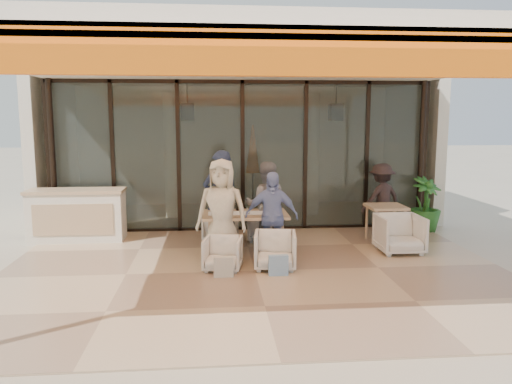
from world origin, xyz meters
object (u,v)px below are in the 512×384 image
Objects in this scene: dining_table at (245,216)px; diner_grey at (266,205)px; standing_woman at (381,198)px; diner_cream at (222,211)px; potted_palm at (425,204)px; side_table at (386,211)px; diner_navy at (221,200)px; side_chair at (400,232)px; chair_near_left at (223,252)px; diner_periwinkle at (272,216)px; chair_near_right at (275,249)px; chair_far_right at (263,225)px; host_counter at (77,215)px; chair_far_left at (221,227)px.

dining_table is 0.93× the size of diner_grey.
diner_cream is at bearing 6.99° from standing_woman.
side_table is at bearing -142.33° from potted_palm.
side_chair is (3.18, -0.66, -0.53)m from diner_navy.
diner_periwinkle reaches higher than chair_near_left.
standing_woman is at bearing 41.54° from diner_periwinkle.
diner_navy reaches higher than dining_table.
diner_periwinkle is 1.97× the size of side_chair.
chair_near_right is at bearing -84.32° from diner_periwinkle.
standing_woman is at bearing -167.07° from chair_far_right.
diner_grey reaches higher than host_counter.
diner_periwinkle reaches higher than dining_table.
diner_cream is (0.00, 0.50, 0.58)m from chair_near_left.
chair_far_right reaches higher than chair_far_left.
diner_periwinkle is at bearing 95.08° from diner_grey.
dining_table reaches higher than chair_far_right.
standing_woman is (2.55, 0.44, 0.42)m from chair_far_right.
diner_cream is at bearing -132.26° from dining_table.
chair_far_left is 0.99× the size of chair_near_left.
chair_far_right is 2.08m from chair_near_left.
diner_grey reaches higher than chair_far_left.
diner_navy is 1.24× the size of standing_woman.
chair_far_right is 0.86× the size of side_table.
diner_navy is at bearing 33.87° from chair_far_right.
diner_navy reaches higher than side_table.
chair_far_right is 1.90m from chair_near_right.
side_table is (3.18, 0.99, -0.24)m from diner_cream.
diner_periwinkle is at bearing 97.27° from chair_near_right.
side_chair is at bearing -90.00° from side_table.
side_table is (2.77, 0.53, -0.05)m from dining_table.
potted_palm is at bearing 37.67° from side_table.
chair_far_right is 1.72m from diner_cream.
chair_near_left is at bearing 69.25° from chair_far_right.
chair_far_right is at bearing -84.92° from diner_grey.
chair_near_left is 0.34× the size of diner_cream.
diner_cream reaches higher than dining_table.
potted_palm reaches higher than chair_far_left.
side_chair is (0.00, -0.75, -0.25)m from side_table.
side_chair is at bearing 17.61° from diner_cream.
diner_grey is 2.47m from side_chair.
host_counter is 3.44m from dining_table.
side_table is 0.50× the size of standing_woman.
dining_table is 1.10m from chair_near_right.
side_table is at bearing 164.32° from diner_navy.
diner_periwinkle is 2.06× the size of side_table.
diner_grey is (3.64, -0.75, 0.28)m from host_counter.
side_table is at bearing -6.31° from host_counter.
chair_near_left is 1.71m from diner_grey.
diner_periwinkle is at bearing 141.03° from chair_far_left.
chair_far_right is (0.43, 0.94, -0.37)m from dining_table.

